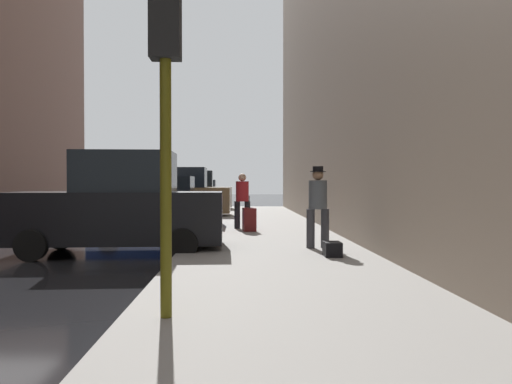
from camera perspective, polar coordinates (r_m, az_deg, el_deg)
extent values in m
cube|color=gray|center=(10.52, 2.03, -7.10)|extent=(4.00, 40.00, 0.15)
cube|color=black|center=(11.36, -15.59, -2.76)|extent=(4.65, 1.96, 1.10)
cube|color=black|center=(11.30, -14.62, 2.20)|extent=(2.11, 1.62, 0.90)
cylinder|color=black|center=(12.67, -21.36, -4.67)|extent=(0.65, 0.24, 0.64)
cylinder|color=black|center=(10.94, -24.32, -5.58)|extent=(0.65, 0.24, 0.64)
cylinder|color=black|center=(12.10, -7.70, -4.88)|extent=(0.65, 0.24, 0.64)
cylinder|color=black|center=(10.28, -8.44, -5.93)|extent=(0.65, 0.24, 0.64)
cube|color=navy|center=(16.79, -11.16, -1.98)|extent=(4.21, 1.86, 0.84)
cube|color=black|center=(16.74, -10.49, 0.58)|extent=(1.90, 1.57, 0.70)
cylinder|color=black|center=(17.98, -14.98, -2.98)|extent=(0.64, 0.22, 0.64)
cylinder|color=black|center=(16.20, -16.46, -3.42)|extent=(0.64, 0.22, 0.64)
cylinder|color=black|center=(17.56, -6.26, -3.05)|extent=(0.64, 0.22, 0.64)
cylinder|color=black|center=(15.73, -6.78, -3.52)|extent=(0.64, 0.22, 0.64)
cube|color=brown|center=(22.14, -8.94, -0.92)|extent=(4.62, 1.88, 1.10)
cube|color=black|center=(22.11, -8.43, 1.62)|extent=(2.08, 1.58, 0.90)
cylinder|color=black|center=(23.31, -12.30, -2.07)|extent=(0.64, 0.23, 0.64)
cylinder|color=black|center=(21.51, -13.21, -2.33)|extent=(0.64, 0.23, 0.64)
cylinder|color=black|center=(22.94, -4.93, -2.10)|extent=(0.64, 0.23, 0.64)
cylinder|color=black|center=(21.11, -5.23, -2.37)|extent=(0.64, 0.23, 0.64)
cube|color=silver|center=(27.83, -7.53, -0.53)|extent=(4.63, 1.92, 1.10)
cube|color=black|center=(27.80, -7.12, 1.49)|extent=(2.10, 1.60, 0.90)
cylinder|color=black|center=(28.91, -10.34, -1.47)|extent=(0.64, 0.23, 0.64)
cylinder|color=black|center=(27.09, -10.83, -1.64)|extent=(0.64, 0.23, 0.64)
cylinder|color=black|center=(28.69, -4.40, -1.48)|extent=(0.64, 0.23, 0.64)
cylinder|color=black|center=(26.85, -4.49, -1.65)|extent=(0.64, 0.23, 0.64)
cube|color=#B2191E|center=(33.38, -6.61, -0.50)|extent=(4.20, 1.85, 0.84)
cube|color=black|center=(33.35, -6.27, 0.79)|extent=(1.89, 1.57, 0.70)
cylinder|color=black|center=(34.44, -8.76, -1.07)|extent=(0.64, 0.22, 0.64)
cylinder|color=black|center=(32.61, -9.13, -1.19)|extent=(0.64, 0.22, 0.64)
cylinder|color=black|center=(34.23, -4.21, -1.08)|extent=(0.64, 0.22, 0.64)
cylinder|color=black|center=(32.39, -4.33, -1.20)|extent=(0.64, 0.22, 0.64)
cylinder|color=red|center=(13.81, -5.41, -3.71)|extent=(0.22, 0.22, 0.55)
sphere|color=red|center=(13.78, -5.41, -2.34)|extent=(0.20, 0.20, 0.20)
cylinder|color=red|center=(13.82, -6.07, -3.59)|extent=(0.10, 0.09, 0.09)
cylinder|color=red|center=(13.80, -4.74, -3.60)|extent=(0.10, 0.09, 0.09)
cylinder|color=#514C0F|center=(5.31, -10.29, 5.23)|extent=(0.12, 0.12, 3.60)
cube|color=black|center=(5.58, -10.33, 19.20)|extent=(0.32, 0.24, 0.90)
sphere|color=yellow|center=(5.70, -10.13, 18.79)|extent=(0.14, 0.14, 0.14)
sphere|color=green|center=(5.62, -10.12, 16.07)|extent=(0.14, 0.14, 0.14)
cylinder|color=black|center=(15.50, -0.99, -2.64)|extent=(0.20, 0.20, 0.85)
cylinder|color=black|center=(15.55, -2.16, -2.63)|extent=(0.20, 0.20, 0.85)
cylinder|color=#A51E23|center=(15.50, -1.58, 0.08)|extent=(0.46, 0.46, 0.62)
sphere|color=tan|center=(15.49, -1.58, 1.67)|extent=(0.24, 0.24, 0.24)
cylinder|color=#333338|center=(10.92, 6.26, -4.17)|extent=(0.19, 0.19, 0.85)
cylinder|color=#333338|center=(10.99, 7.89, -4.14)|extent=(0.19, 0.19, 0.85)
cylinder|color=#4C5156|center=(10.91, 7.09, -0.31)|extent=(0.43, 0.43, 0.62)
sphere|color=#997051|center=(10.91, 7.09, 1.95)|extent=(0.24, 0.24, 0.24)
cylinder|color=black|center=(10.91, 7.09, 2.33)|extent=(0.34, 0.34, 0.02)
cylinder|color=black|center=(10.91, 7.09, 2.64)|extent=(0.23, 0.23, 0.11)
cube|color=#591414|center=(14.75, -0.78, -3.15)|extent=(0.41, 0.59, 0.68)
cylinder|color=#333333|center=(14.72, -0.78, -1.13)|extent=(0.02, 0.02, 0.36)
cube|color=black|center=(9.76, 8.71, -6.47)|extent=(0.32, 0.44, 0.28)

